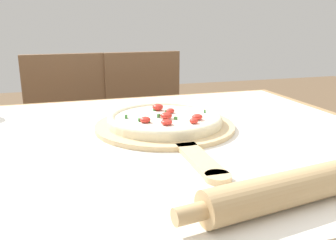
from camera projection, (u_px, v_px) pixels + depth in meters
The scene contains 7 objects.
dining_table at pixel (153, 180), 0.90m from camera, with size 1.25×1.03×0.77m.
towel_cloth at pixel (152, 139), 0.87m from camera, with size 1.17×0.95×0.00m.
pizza_peel at pixel (167, 128), 0.93m from camera, with size 0.37×0.55×0.01m.
pizza at pixel (165, 119), 0.95m from camera, with size 0.31×0.31×0.04m.
rolling_pin at pixel (290, 189), 0.55m from camera, with size 0.40×0.10×0.06m.
chair_left at pixel (69, 138), 1.66m from camera, with size 0.41×0.41×0.91m.
chair_right at pixel (148, 131), 1.76m from camera, with size 0.41×0.41×0.91m.
Camera 1 is at (-0.20, -0.80, 1.05)m, focal length 38.00 mm.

